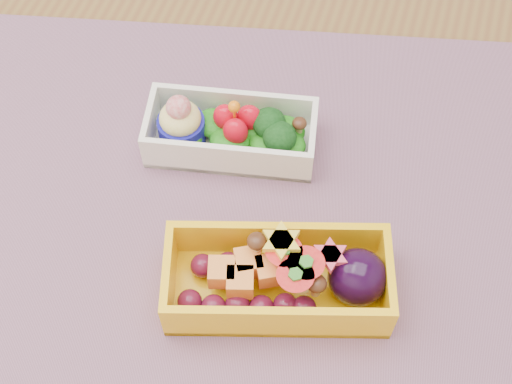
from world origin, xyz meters
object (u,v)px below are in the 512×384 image
(table, at_px, (243,249))
(bento_yellow, at_px, (283,279))
(placemat, at_px, (246,219))
(bento_white, at_px, (230,132))

(table, bearing_deg, bento_yellow, -53.12)
(table, distance_m, placemat, 0.10)
(bento_white, height_order, bento_yellow, bento_white)
(table, distance_m, bento_yellow, 0.16)
(placemat, relative_size, bento_yellow, 3.05)
(placemat, bearing_deg, table, 116.87)
(placemat, height_order, bento_white, bento_white)
(placemat, height_order, bento_yellow, bento_yellow)
(table, xyz_separation_m, placemat, (0.01, -0.02, 0.10))
(table, height_order, bento_white, bento_white)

